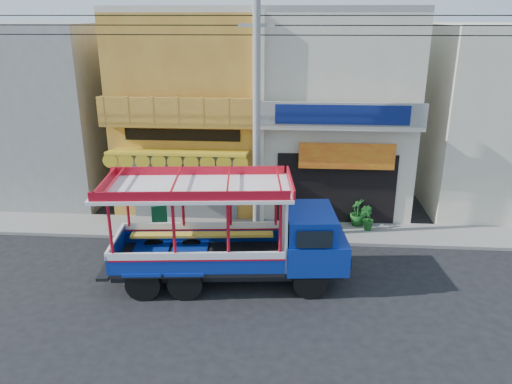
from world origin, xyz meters
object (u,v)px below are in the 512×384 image
(green_sign, at_px, (160,219))
(utility_pole, at_px, (261,105))
(songthaew_truck, at_px, (244,233))
(potted_plant_c, at_px, (358,212))
(potted_plant_b, at_px, (367,218))

(green_sign, bearing_deg, utility_pole, -7.77)
(songthaew_truck, distance_m, green_sign, 5.29)
(green_sign, xyz_separation_m, potted_plant_c, (7.66, 0.86, 0.16))
(utility_pole, bearing_deg, songthaew_truck, -95.56)
(songthaew_truck, xyz_separation_m, potted_plant_b, (4.33, 4.11, -1.07))
(utility_pole, distance_m, potted_plant_b, 6.08)
(potted_plant_b, relative_size, potted_plant_c, 0.86)
(songthaew_truck, relative_size, potted_plant_b, 8.15)
(utility_pole, xyz_separation_m, green_sign, (-3.94, 0.54, -4.53))
(utility_pole, height_order, green_sign, utility_pole)
(utility_pole, height_order, potted_plant_c, utility_pole)
(green_sign, bearing_deg, songthaew_truck, -45.22)
(songthaew_truck, height_order, green_sign, songthaew_truck)
(songthaew_truck, height_order, potted_plant_c, songthaew_truck)
(songthaew_truck, xyz_separation_m, potted_plant_c, (4.02, 4.53, -0.99))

